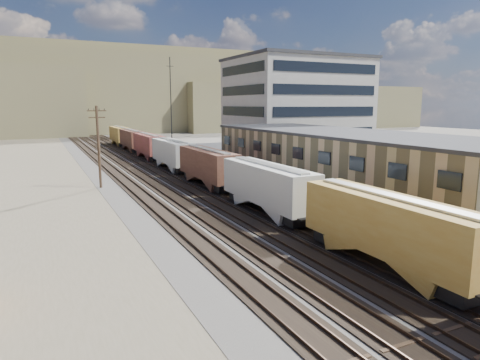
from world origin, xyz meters
name	(u,v)px	position (x,y,z in m)	size (l,w,h in m)	color
ground	(436,337)	(0.00, 0.00, 0.00)	(300.00, 300.00, 0.00)	#6B6356
ballast_bed	(153,174)	(0.00, 50.00, 0.03)	(18.00, 200.00, 0.06)	#4C4742
asphalt_lot	(337,178)	(22.00, 35.00, 0.02)	(26.00, 120.00, 0.04)	#232326
rail_tracks	(149,173)	(-0.55, 50.00, 0.11)	(11.40, 200.00, 0.24)	black
freight_train	(188,158)	(3.80, 44.93, 2.79)	(3.00, 119.74, 4.46)	black
warehouse	(344,164)	(14.98, 25.00, 3.65)	(12.40, 40.40, 7.25)	tan
office_tower	(296,109)	(27.95, 54.95, 9.26)	(22.60, 18.60, 18.45)	#9E998E
utility_pole_north	(99,145)	(-8.50, 42.00, 5.30)	(2.20, 0.32, 10.00)	#382619
radio_mast	(171,111)	(6.00, 60.00, 9.12)	(1.20, 0.16, 18.00)	black
hills_north	(76,94)	(0.17, 167.92, 14.10)	(265.00, 80.00, 32.00)	brown
parked_car_blue	(287,161)	(22.64, 49.11, 0.77)	(2.54, 5.52, 1.53)	navy
parked_car_far	(303,158)	(27.30, 51.25, 0.72)	(1.71, 4.25, 1.45)	white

